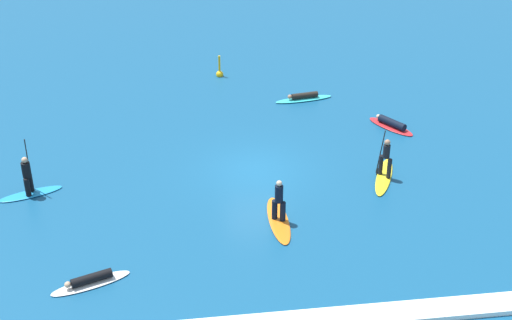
% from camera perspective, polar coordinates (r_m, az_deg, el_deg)
% --- Properties ---
extents(ground_plane, '(120.00, 120.00, 0.00)m').
position_cam_1_polar(ground_plane, '(30.67, 0.00, -0.81)').
color(ground_plane, navy).
rests_on(ground_plane, ground).
extents(surfer_on_blue_board, '(2.57, 1.43, 2.39)m').
position_cam_1_polar(surfer_on_blue_board, '(30.13, -17.26, -1.73)').
color(surfer_on_blue_board, '#1E8CD1').
rests_on(surfer_on_blue_board, ground_plane).
extents(surfer_on_yellow_board, '(1.77, 3.10, 2.09)m').
position_cam_1_polar(surfer_on_yellow_board, '(30.42, 9.97, -0.70)').
color(surfer_on_yellow_board, yellow).
rests_on(surfer_on_yellow_board, ground_plane).
extents(surfer_on_white_board, '(2.72, 1.50, 0.39)m').
position_cam_1_polar(surfer_on_white_board, '(25.03, -12.76, -9.15)').
color(surfer_on_white_board, white).
rests_on(surfer_on_white_board, ground_plane).
extents(surfer_on_teal_board, '(2.99, 1.02, 0.39)m').
position_cam_1_polar(surfer_on_teal_board, '(36.92, 3.72, 4.87)').
color(surfer_on_teal_board, '#33C6CC').
rests_on(surfer_on_teal_board, ground_plane).
extents(surfer_on_red_board, '(2.01, 2.47, 0.43)m').
position_cam_1_polar(surfer_on_red_board, '(34.67, 10.47, 2.74)').
color(surfer_on_red_board, red).
rests_on(surfer_on_red_board, ground_plane).
extents(surfer_on_orange_board, '(0.75, 3.18, 1.76)m').
position_cam_1_polar(surfer_on_orange_board, '(27.28, 1.77, -4.08)').
color(surfer_on_orange_board, orange).
rests_on(surfer_on_orange_board, ground_plane).
extents(marker_buoy, '(0.39, 0.39, 1.26)m').
position_cam_1_polar(marker_buoy, '(39.68, -2.85, 6.79)').
color(marker_buoy, yellow).
rests_on(marker_buoy, ground_plane).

